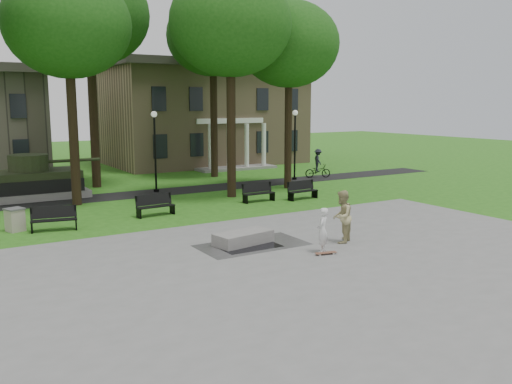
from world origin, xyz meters
TOP-DOWN VIEW (x-y plane):
  - ground at (0.00, 0.00)m, footprint 120.00×120.00m
  - plaza at (0.00, -5.00)m, footprint 22.00×16.00m
  - footpath at (0.00, 12.00)m, footprint 44.00×2.60m
  - building_right at (10.00, 26.00)m, footprint 17.00×12.00m
  - tree_1 at (-4.50, 10.50)m, footprint 6.20×6.20m
  - tree_2 at (3.50, 8.50)m, footprint 6.60×6.60m
  - tree_3 at (8.00, 9.50)m, footprint 6.00×6.00m
  - tree_4 at (-2.00, 16.00)m, footprint 7.20×7.20m
  - tree_5 at (6.50, 16.50)m, footprint 6.40×6.40m
  - lamp_mid at (0.50, 12.30)m, footprint 0.36×0.36m
  - lamp_right at (10.50, 12.30)m, footprint 0.36×0.36m
  - tank_monument at (-6.46, 14.00)m, footprint 7.45×3.40m
  - puddle at (-1.15, -1.37)m, footprint 2.20×1.20m
  - concrete_block at (-1.14, -0.85)m, footprint 2.33×1.34m
  - skateboard at (0.57, -3.58)m, footprint 0.80×0.35m
  - skateboarder at (0.62, -3.30)m, footprint 0.69×0.66m
  - friend_watching at (2.09, -2.59)m, footprint 1.21×1.16m
  - cyclist at (12.49, 12.28)m, footprint 1.91×1.23m
  - park_bench_0 at (-6.70, 5.10)m, footprint 1.85×0.87m
  - park_bench_1 at (-2.05, 5.79)m, footprint 1.83×0.68m
  - park_bench_2 at (3.96, 6.42)m, footprint 1.81×0.54m
  - park_bench_3 at (6.41, 5.82)m, footprint 1.83×0.66m
  - trash_bin at (-8.06, 5.80)m, footprint 0.85×0.85m

SIDE VIEW (x-z plane):
  - ground at x=0.00m, z-range 0.00..0.00m
  - footpath at x=0.00m, z-range 0.00..0.01m
  - plaza at x=0.00m, z-range 0.00..0.02m
  - puddle at x=-1.15m, z-range 0.02..0.02m
  - skateboard at x=0.57m, z-range 0.02..0.09m
  - concrete_block at x=-1.14m, z-range 0.02..0.47m
  - trash_bin at x=-8.06m, z-range 0.01..0.97m
  - park_bench_0 at x=-6.70m, z-range 0.02..1.02m
  - park_bench_1 at x=-2.05m, z-range 0.02..1.02m
  - park_bench_2 at x=3.96m, z-range 0.02..1.02m
  - park_bench_3 at x=6.41m, z-range 0.02..1.02m
  - skateboarder at x=0.62m, z-range 0.02..1.60m
  - cyclist at x=12.49m, z-range -0.18..1.85m
  - tank_monument at x=-6.46m, z-range -0.34..2.06m
  - friend_watching at x=2.09m, z-range 0.02..1.99m
  - lamp_mid at x=0.50m, z-range 0.43..5.16m
  - lamp_right at x=10.50m, z-range 0.43..5.16m
  - building_right at x=10.00m, z-range 0.04..8.64m
  - tree_3 at x=8.00m, z-range 3.00..14.19m
  - tree_1 at x=-4.50m, z-range 3.14..14.77m
  - tree_2 at x=3.50m, z-range 3.23..15.40m
  - tree_5 at x=6.50m, z-range 3.45..15.89m
  - tree_4 at x=-2.00m, z-range 3.64..17.14m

